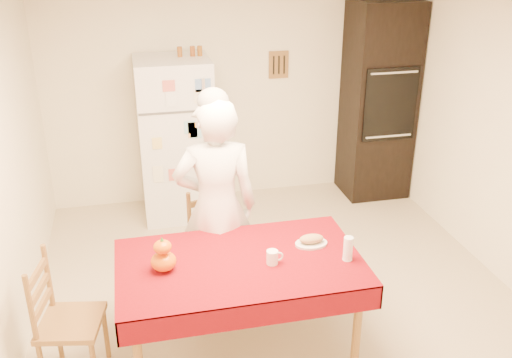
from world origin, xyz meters
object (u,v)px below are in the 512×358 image
object	(u,v)px
seated_woman	(216,208)
pumpkin_lower	(164,261)
dining_table	(240,270)
bread_plate	(311,244)
chair_left	(60,316)
chair_far	(216,241)
oven_cabinet	(378,101)
wine_glass	(348,249)
refrigerator	(176,139)
coffee_mug	(272,257)

from	to	relation	value
seated_woman	pumpkin_lower	bearing A→B (deg)	55.48
pumpkin_lower	dining_table	bearing A→B (deg)	-1.12
bread_plate	chair_left	bearing A→B (deg)	-176.51
seated_woman	chair_far	bearing A→B (deg)	-90.04
dining_table	chair_left	world-z (taller)	chair_left
chair_far	seated_woman	size ratio (longest dim) A/B	0.53
oven_cabinet	pumpkin_lower	size ratio (longest dim) A/B	12.60
oven_cabinet	pumpkin_lower	xyz separation A→B (m)	(-2.59, -2.39, -0.27)
wine_glass	chair_far	bearing A→B (deg)	131.69
refrigerator	chair_left	distance (m)	2.59
dining_table	seated_woman	bearing A→B (deg)	96.37
chair_far	pumpkin_lower	distance (m)	0.92
oven_cabinet	dining_table	xyz separation A→B (m)	(-2.07, -2.40, -0.41)
oven_cabinet	chair_far	xyz separation A→B (m)	(-2.13, -1.66, -0.59)
wine_glass	bread_plate	size ratio (longest dim) A/B	0.73
chair_left	chair_far	bearing A→B (deg)	-46.52
chair_left	seated_woman	xyz separation A→B (m)	(1.16, 0.59, 0.39)
chair_far	seated_woman	xyz separation A→B (m)	(-0.01, -0.15, 0.39)
wine_glass	pumpkin_lower	bearing A→B (deg)	172.92
chair_far	bread_plate	distance (m)	0.92
seated_woman	wine_glass	world-z (taller)	seated_woman
oven_cabinet	bread_plate	xyz separation A→B (m)	(-1.52, -2.30, -0.33)
refrigerator	bread_plate	xyz separation A→B (m)	(0.76, -2.25, -0.08)
bread_plate	wine_glass	bearing A→B (deg)	-53.89
oven_cabinet	dining_table	bearing A→B (deg)	-130.77
oven_cabinet	seated_woman	xyz separation A→B (m)	(-2.14, -1.81, -0.21)
chair_far	wine_glass	bearing A→B (deg)	-65.46
dining_table	wine_glass	distance (m)	0.77
oven_cabinet	wine_glass	distance (m)	2.89
refrigerator	dining_table	distance (m)	2.37
dining_table	chair_far	size ratio (longest dim) A/B	1.79
dining_table	pumpkin_lower	bearing A→B (deg)	178.88
chair_left	seated_woman	size ratio (longest dim) A/B	0.53
refrigerator	coffee_mug	world-z (taller)	refrigerator
chair_left	coffee_mug	size ratio (longest dim) A/B	9.50
seated_woman	pumpkin_lower	distance (m)	0.74
seated_woman	bread_plate	bearing A→B (deg)	145.66
chair_left	wine_glass	bearing A→B (deg)	-83.14
pumpkin_lower	wine_glass	size ratio (longest dim) A/B	0.99
seated_woman	bread_plate	world-z (taller)	seated_woman
chair_far	wine_glass	distance (m)	1.24
dining_table	chair_far	world-z (taller)	chair_far
coffee_mug	pumpkin_lower	size ratio (longest dim) A/B	0.57
seated_woman	bread_plate	size ratio (longest dim) A/B	7.45
refrigerator	dining_table	size ratio (longest dim) A/B	1.00
chair_left	pumpkin_lower	xyz separation A→B (m)	(0.71, 0.01, 0.32)
chair_far	pumpkin_lower	size ratio (longest dim) A/B	5.44
refrigerator	pumpkin_lower	world-z (taller)	refrigerator
coffee_mug	wine_glass	xyz separation A→B (m)	(0.52, -0.07, 0.04)
oven_cabinet	coffee_mug	bearing A→B (deg)	-126.85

